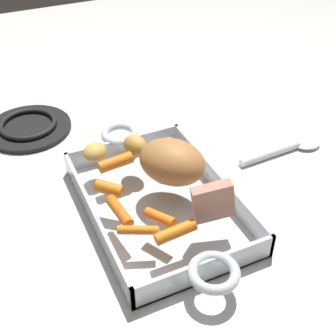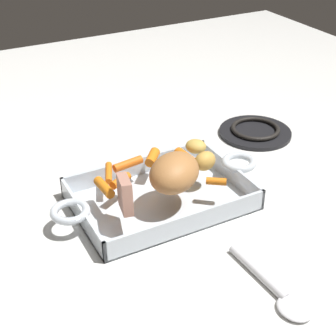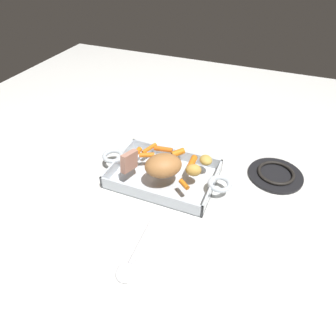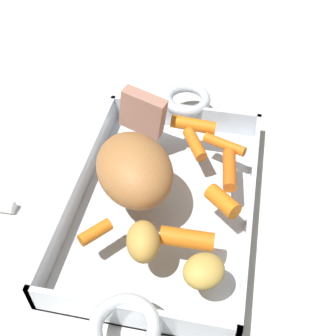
# 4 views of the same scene
# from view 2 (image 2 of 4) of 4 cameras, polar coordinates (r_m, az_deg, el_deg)

# --- Properties ---
(ground_plane) EXTENTS (2.30, 2.30, 0.00)m
(ground_plane) POSITION_cam_2_polar(r_m,az_deg,el_deg) (1.09, -0.80, -3.85)
(ground_plane) COLOR silver
(roasting_dish) EXTENTS (0.47, 0.24, 0.05)m
(roasting_dish) POSITION_cam_2_polar(r_m,az_deg,el_deg) (1.08, -0.81, -3.17)
(roasting_dish) COLOR silver
(roasting_dish) RESTS_ON ground_plane
(pork_roast) EXTENTS (0.15, 0.15, 0.07)m
(pork_roast) POSITION_cam_2_polar(r_m,az_deg,el_deg) (1.02, 0.71, -0.52)
(pork_roast) COLOR #B2753F
(pork_roast) RESTS_ON roasting_dish
(roast_slice_outer) EXTENTS (0.04, 0.08, 0.07)m
(roast_slice_outer) POSITION_cam_2_polar(r_m,az_deg,el_deg) (0.97, -4.79, -2.91)
(roast_slice_outer) COLOR tan
(roast_slice_outer) RESTS_ON roasting_dish
(baby_carrot_center_left) EXTENTS (0.04, 0.06, 0.02)m
(baby_carrot_center_left) POSITION_cam_2_polar(r_m,az_deg,el_deg) (1.08, -6.59, -0.55)
(baby_carrot_center_left) COLOR orange
(baby_carrot_center_left) RESTS_ON roasting_dish
(baby_carrot_short) EXTENTS (0.06, 0.04, 0.02)m
(baby_carrot_short) POSITION_cam_2_polar(r_m,az_deg,el_deg) (1.05, -5.29, -1.41)
(baby_carrot_short) COLOR orange
(baby_carrot_short) RESTS_ON roasting_dish
(baby_carrot_long) EXTENTS (0.02, 0.07, 0.02)m
(baby_carrot_long) POSITION_cam_2_polar(r_m,az_deg,el_deg) (1.03, -7.10, -2.14)
(baby_carrot_long) COLOR orange
(baby_carrot_long) RESTS_ON roasting_dish
(baby_carrot_southwest) EXTENTS (0.04, 0.04, 0.02)m
(baby_carrot_southwest) POSITION_cam_2_polar(r_m,az_deg,el_deg) (1.05, 5.38, -1.48)
(baby_carrot_southwest) COLOR orange
(baby_carrot_southwest) RESTS_ON roasting_dish
(baby_carrot_northwest) EXTENTS (0.03, 0.06, 0.03)m
(baby_carrot_northwest) POSITION_cam_2_polar(r_m,az_deg,el_deg) (1.12, 1.97, 1.19)
(baby_carrot_northwest) COLOR orange
(baby_carrot_northwest) RESTS_ON roasting_dish
(baby_carrot_southeast) EXTENTS (0.07, 0.03, 0.02)m
(baby_carrot_southeast) POSITION_cam_2_polar(r_m,az_deg,el_deg) (1.10, -4.46, 0.46)
(baby_carrot_southeast) COLOR orange
(baby_carrot_southeast) RESTS_ON roasting_dish
(baby_carrot_northeast) EXTENTS (0.05, 0.05, 0.03)m
(baby_carrot_northeast) POSITION_cam_2_polar(r_m,az_deg,el_deg) (1.12, -1.74, 1.20)
(baby_carrot_northeast) COLOR orange
(baby_carrot_northeast) RESTS_ON roasting_dish
(potato_halved) EXTENTS (0.06, 0.06, 0.03)m
(potato_halved) POSITION_cam_2_polar(r_m,az_deg,el_deg) (1.16, 3.11, 2.41)
(potato_halved) COLOR gold
(potato_halved) RESTS_ON roasting_dish
(potato_golden_large) EXTENTS (0.06, 0.05, 0.04)m
(potato_golden_large) POSITION_cam_2_polar(r_m,az_deg,el_deg) (1.09, 4.00, 0.89)
(potato_golden_large) COLOR gold
(potato_golden_large) RESTS_ON roasting_dish
(stove_burner_rear) EXTENTS (0.19, 0.19, 0.02)m
(stove_burner_rear) POSITION_cam_2_polar(r_m,az_deg,el_deg) (1.36, 9.64, 4.04)
(stove_burner_rear) COLOR black
(stove_burner_rear) RESTS_ON ground_plane
(serving_spoon) EXTENTS (0.06, 0.20, 0.02)m
(serving_spoon) POSITION_cam_2_polar(r_m,az_deg,el_deg) (0.90, 11.94, -13.08)
(serving_spoon) COLOR white
(serving_spoon) RESTS_ON ground_plane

